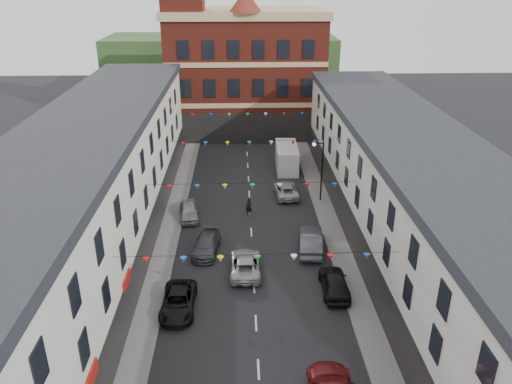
{
  "coord_description": "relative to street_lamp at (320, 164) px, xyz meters",
  "views": [
    {
      "loc": [
        -0.85,
        -29.35,
        20.21
      ],
      "look_at": [
        0.39,
        7.71,
        3.87
      ],
      "focal_mm": 35.0,
      "sensor_mm": 36.0,
      "label": 1
    }
  ],
  "objects": [
    {
      "name": "car_left_e",
      "position": [
        -12.05,
        -3.09,
        -3.21
      ],
      "size": [
        2.14,
        4.24,
        1.38
      ],
      "primitive_type": "imported",
      "rotation": [
        0.0,
        0.0,
        0.13
      ],
      "color": "gray",
      "rests_on": "ground"
    },
    {
      "name": "terrace_right",
      "position": [
        5.23,
        -13.0,
        0.95
      ],
      "size": [
        8.4,
        56.0,
        9.7
      ],
      "color": "silver",
      "rests_on": "ground"
    },
    {
      "name": "pedestrian",
      "position": [
        -6.67,
        -2.74,
        -3.07
      ],
      "size": [
        0.7,
        0.56,
        1.68
      ],
      "primitive_type": "imported",
      "rotation": [
        0.0,
        0.0,
        -0.3
      ],
      "color": "black",
      "rests_on": "ground"
    },
    {
      "name": "pavement_left",
      "position": [
        -13.45,
        -12.0,
        -3.83
      ],
      "size": [
        1.8,
        64.0,
        0.15
      ],
      "primitive_type": "cube",
      "color": "#605E5B",
      "rests_on": "ground"
    },
    {
      "name": "ground",
      "position": [
        -6.55,
        -14.0,
        -3.9
      ],
      "size": [
        160.0,
        160.0,
        0.0
      ],
      "primitive_type": "plane",
      "color": "black",
      "rests_on": "ground"
    },
    {
      "name": "terrace_left",
      "position": [
        -18.33,
        -13.0,
        1.44
      ],
      "size": [
        8.4,
        56.0,
        10.7
      ],
      "color": "beige",
      "rests_on": "ground"
    },
    {
      "name": "car_right_e",
      "position": [
        -1.9,
        -9.07,
        -3.09
      ],
      "size": [
        2.32,
        5.11,
        1.63
      ],
      "primitive_type": "imported",
      "rotation": [
        0.0,
        0.0,
        3.02
      ],
      "color": "#4C4D54",
      "rests_on": "ground"
    },
    {
      "name": "car_left_c",
      "position": [
        -11.55,
        -16.46,
        -3.26
      ],
      "size": [
        2.15,
        4.62,
        1.28
      ],
      "primitive_type": "imported",
      "rotation": [
        0.0,
        0.0,
        -0.0
      ],
      "color": "black",
      "rests_on": "ground"
    },
    {
      "name": "pavement_right",
      "position": [
        0.35,
        -12.0,
        -3.83
      ],
      "size": [
        1.8,
        64.0,
        0.15
      ],
      "primitive_type": "cube",
      "color": "#605E5B",
      "rests_on": "ground"
    },
    {
      "name": "distant_hill",
      "position": [
        -10.55,
        48.0,
        1.1
      ],
      "size": [
        40.0,
        14.0,
        10.0
      ],
      "primitive_type": "cube",
      "color": "#284B23",
      "rests_on": "ground"
    },
    {
      "name": "moving_car",
      "position": [
        -7.13,
        -12.07,
        -3.24
      ],
      "size": [
        2.23,
        4.77,
        1.32
      ],
      "primitive_type": "imported",
      "rotation": [
        0.0,
        0.0,
        3.13
      ],
      "color": "#A6A6AD",
      "rests_on": "ground"
    },
    {
      "name": "white_van",
      "position": [
        -2.21,
        8.94,
        -2.58
      ],
      "size": [
        2.46,
        6.03,
        2.64
      ],
      "primitive_type": "cube",
      "rotation": [
        0.0,
        0.0,
        -0.03
      ],
      "color": "silver",
      "rests_on": "ground"
    },
    {
      "name": "car_right_d",
      "position": [
        -1.05,
        -14.82,
        -3.15
      ],
      "size": [
        1.83,
        4.43,
        1.5
      ],
      "primitive_type": "imported",
      "rotation": [
        0.0,
        0.0,
        3.13
      ],
      "color": "black",
      "rests_on": "ground"
    },
    {
      "name": "street_lamp",
      "position": [
        0.0,
        0.0,
        0.0
      ],
      "size": [
        1.1,
        0.36,
        6.0
      ],
      "color": "black",
      "rests_on": "ground"
    },
    {
      "name": "civic_building",
      "position": [
        -6.55,
        23.95,
        4.23
      ],
      "size": [
        20.6,
        13.3,
        18.5
      ],
      "color": "maroon",
      "rests_on": "ground"
    },
    {
      "name": "clock_tower",
      "position": [
        -14.05,
        21.0,
        11.03
      ],
      "size": [
        5.6,
        5.6,
        30.0
      ],
      "color": "maroon",
      "rests_on": "ground"
    },
    {
      "name": "car_left_d",
      "position": [
        -10.15,
        -9.13,
        -3.26
      ],
      "size": [
        2.36,
        4.64,
        1.29
      ],
      "primitive_type": "imported",
      "rotation": [
        0.0,
        0.0,
        -0.13
      ],
      "color": "#3D4045",
      "rests_on": "ground"
    },
    {
      "name": "car_right_f",
      "position": [
        -2.95,
        1.46,
        -3.26
      ],
      "size": [
        2.41,
        4.75,
        1.29
      ],
      "primitive_type": "imported",
      "rotation": [
        0.0,
        0.0,
        3.2
      ],
      "color": "#A6A7AA",
      "rests_on": "ground"
    }
  ]
}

